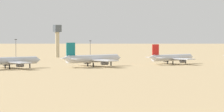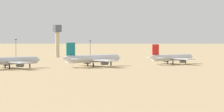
% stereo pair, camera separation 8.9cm
% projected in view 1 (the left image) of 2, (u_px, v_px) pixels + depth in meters
% --- Properties ---
extents(ground, '(4000.00, 4000.00, 0.00)m').
position_uv_depth(ground, '(137.00, 65.00, 373.74)').
color(ground, tan).
extents(ridge_east, '(404.74, 280.71, 94.08)m').
position_uv_depth(ridge_east, '(15.00, 19.00, 1354.72)').
color(ridge_east, slate).
rests_on(ridge_east, ground).
extents(ridge_far_east, '(315.76, 314.92, 85.15)m').
position_uv_depth(ridge_far_east, '(150.00, 22.00, 1483.32)').
color(ridge_far_east, slate).
rests_on(ridge_far_east, ground).
extents(parked_jet_orange_1, '(39.43, 33.55, 13.04)m').
position_uv_depth(parked_jet_orange_1, '(9.00, 61.00, 340.68)').
color(parked_jet_orange_1, silver).
rests_on(parked_jet_orange_1, ground).
extents(parked_jet_teal_2, '(42.35, 36.15, 14.04)m').
position_uv_depth(parked_jet_teal_2, '(92.00, 59.00, 359.58)').
color(parked_jet_teal_2, silver).
rests_on(parked_jet_teal_2, ground).
extents(parked_jet_red_3, '(37.67, 32.14, 12.48)m').
position_uv_depth(parked_jet_red_3, '(172.00, 58.00, 386.38)').
color(parked_jet_red_3, silver).
rests_on(parked_jet_red_3, ground).
extents(control_tower, '(5.20, 5.20, 25.25)m').
position_uv_depth(control_tower, '(57.00, 38.00, 486.68)').
color(control_tower, '#C6B793').
rests_on(control_tower, ground).
extents(light_pole_mid, '(1.80, 0.50, 14.13)m').
position_uv_depth(light_pole_mid, '(16.00, 47.00, 483.19)').
color(light_pole_mid, '#59595E').
rests_on(light_pole_mid, ground).
extents(light_pole_east, '(1.80, 0.50, 12.65)m').
position_uv_depth(light_pole_east, '(90.00, 47.00, 514.04)').
color(light_pole_east, '#59595E').
rests_on(light_pole_east, ground).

